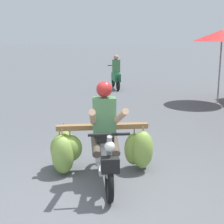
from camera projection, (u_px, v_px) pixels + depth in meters
The scene contains 4 objects.
ground_plane at pixel (94, 204), 4.63m from camera, with size 120.00×120.00×0.00m, color #56595E.
motorbike_main_loaded at pixel (99, 147), 5.52m from camera, with size 1.82×1.74×1.58m.
motorbike_distant_ahead_left at pixel (116, 75), 13.98m from camera, with size 0.65×1.58×1.40m.
market_umbrella_near_shop at pixel (222, 36), 10.84m from camera, with size 1.83×1.83×2.37m.
Camera 1 is at (0.68, -4.17, 2.28)m, focal length 54.72 mm.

